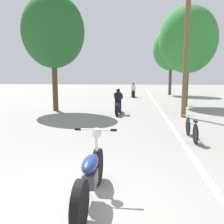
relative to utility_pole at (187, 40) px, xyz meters
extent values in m
plane|color=gray|center=(-3.19, -8.89, -3.81)|extent=(120.00, 120.00, 0.00)
cube|color=white|center=(-0.92, 3.35, -3.81)|extent=(0.14, 48.00, 0.01)
cylinder|color=brown|center=(0.00, 0.00, -0.09)|extent=(0.24, 0.24, 7.43)
cylinder|color=#513A23|center=(1.02, 4.89, -2.16)|extent=(0.32, 0.32, 3.30)
ellipsoid|color=#337F38|center=(1.02, 4.89, 0.73)|extent=(3.93, 3.54, 4.52)
cylinder|color=#513A23|center=(1.29, 15.27, -1.92)|extent=(0.32, 0.32, 3.78)
ellipsoid|color=#337F38|center=(1.29, 15.27, 1.23)|extent=(3.99, 3.59, 4.59)
cylinder|color=#513A23|center=(-7.30, 1.64, -2.06)|extent=(0.32, 0.32, 3.49)
ellipsoid|color=#235B28|center=(-7.30, 1.64, 0.84)|extent=(3.66, 3.30, 4.21)
cylinder|color=black|center=(-3.08, -7.94, -3.47)|extent=(0.12, 0.68, 0.68)
cylinder|color=black|center=(-3.08, -9.35, -3.47)|extent=(0.12, 0.68, 0.68)
ellipsoid|color=navy|center=(-3.08, -8.65, -3.16)|extent=(0.24, 0.69, 0.22)
cube|color=#4C4C51|center=(-3.08, -8.65, -3.42)|extent=(0.20, 0.36, 0.24)
cylinder|color=silver|center=(-3.08, -8.03, -3.09)|extent=(0.06, 0.23, 0.77)
cylinder|color=silver|center=(-3.08, -8.12, -2.72)|extent=(0.65, 0.04, 0.04)
cylinder|color=black|center=(-3.41, -8.12, -2.72)|extent=(0.11, 0.05, 0.05)
cylinder|color=black|center=(-2.75, -8.12, -2.72)|extent=(0.11, 0.05, 0.05)
sphere|color=silver|center=(-3.08, -8.03, -2.80)|extent=(0.19, 0.19, 0.19)
cylinder|color=black|center=(-3.40, 1.47, -3.48)|extent=(0.12, 0.66, 0.66)
cylinder|color=black|center=(-3.40, -0.03, -3.48)|extent=(0.12, 0.66, 0.66)
cube|color=navy|center=(-3.40, 0.72, -3.30)|extent=(0.20, 0.96, 0.28)
cylinder|color=silver|center=(-3.40, 1.37, -2.80)|extent=(0.50, 0.03, 0.03)
cylinder|color=#282D3D|center=(-3.53, 0.67, -3.49)|extent=(0.11, 0.11, 0.65)
cylinder|color=#282D3D|center=(-3.27, 0.67, -3.49)|extent=(0.11, 0.11, 0.65)
cube|color=black|center=(-3.40, 0.70, -2.89)|extent=(0.34, 0.27, 0.56)
cylinder|color=black|center=(-3.60, 0.86, -2.84)|extent=(0.08, 0.44, 0.34)
cylinder|color=black|center=(-3.20, 0.86, -2.84)|extent=(0.08, 0.44, 0.34)
sphere|color=black|center=(-3.40, 0.74, -2.51)|extent=(0.22, 0.22, 0.22)
cylinder|color=black|center=(-2.78, 12.51, -3.48)|extent=(0.12, 0.66, 0.66)
cylinder|color=black|center=(-2.78, 11.09, -3.48)|extent=(0.12, 0.66, 0.66)
cube|color=#0C4723|center=(-2.78, 11.80, -3.30)|extent=(0.20, 0.91, 0.28)
cylinder|color=silver|center=(-2.78, 12.41, -2.80)|extent=(0.50, 0.03, 0.03)
cylinder|color=#282D3D|center=(-2.91, 11.75, -3.49)|extent=(0.11, 0.11, 0.65)
cylinder|color=#282D3D|center=(-2.65, 11.75, -3.49)|extent=(0.11, 0.11, 0.65)
cube|color=silver|center=(-2.78, 11.78, -2.86)|extent=(0.34, 0.28, 0.61)
cylinder|color=silver|center=(-2.98, 11.94, -2.80)|extent=(0.08, 0.48, 0.37)
cylinder|color=silver|center=(-2.58, 11.94, -2.80)|extent=(0.08, 0.48, 0.37)
sphere|color=#2D333D|center=(-2.78, 11.82, -2.46)|extent=(0.22, 0.22, 0.22)
cylinder|color=black|center=(-0.56, -3.86, -3.50)|extent=(0.04, 0.62, 0.62)
cylinder|color=black|center=(-0.56, -4.96, -3.50)|extent=(0.04, 0.62, 0.62)
cylinder|color=#197FB2|center=(-0.56, -4.41, -3.28)|extent=(0.04, 0.88, 0.04)
cylinder|color=#197FB2|center=(-0.56, -4.88, -3.31)|extent=(0.03, 0.03, 0.37)
cube|color=black|center=(-0.56, -4.88, -3.13)|extent=(0.10, 0.20, 0.05)
cylinder|color=#197FB2|center=(-0.56, -3.91, -3.30)|extent=(0.03, 0.03, 0.40)
cylinder|color=silver|center=(-0.56, -3.91, -3.10)|extent=(0.44, 0.03, 0.03)
camera|label=1|loc=(-2.34, -12.24, -1.78)|focal=38.00mm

